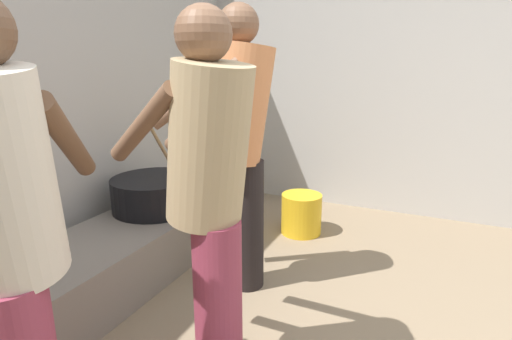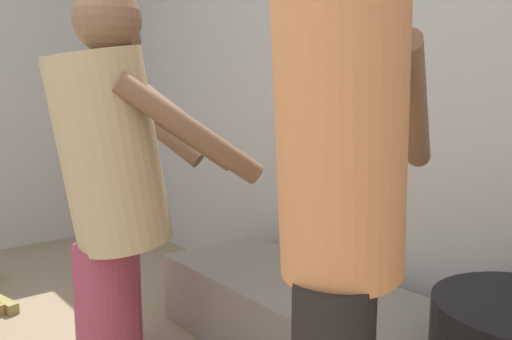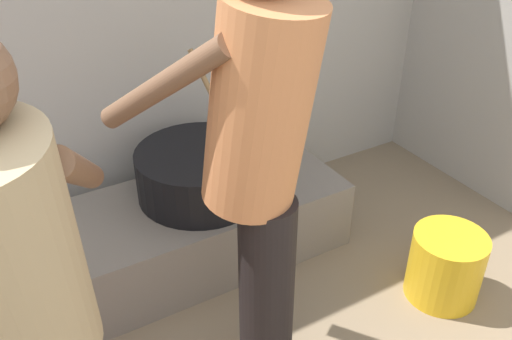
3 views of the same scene
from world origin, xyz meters
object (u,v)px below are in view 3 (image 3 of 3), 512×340
object	(u,v)px
cook_in_orange_shirt	(258,158)
cook_in_tan_shirt	(26,317)
cooking_pot_main	(200,172)
bucket_yellow_plastic	(445,266)

from	to	relation	value
cook_in_orange_shirt	cook_in_tan_shirt	xyz separation A→B (m)	(-0.75, -0.24, -0.07)
cooking_pot_main	cook_in_orange_shirt	bearing A→B (deg)	-99.39
bucket_yellow_plastic	cook_in_tan_shirt	bearing A→B (deg)	-174.52
cooking_pot_main	bucket_yellow_plastic	world-z (taller)	cooking_pot_main
cook_in_tan_shirt	bucket_yellow_plastic	world-z (taller)	cook_in_tan_shirt
bucket_yellow_plastic	cook_in_orange_shirt	bearing A→B (deg)	175.14
cooking_pot_main	cook_in_tan_shirt	world-z (taller)	cook_in_tan_shirt
cook_in_tan_shirt	bucket_yellow_plastic	bearing A→B (deg)	5.48
cook_in_orange_shirt	bucket_yellow_plastic	world-z (taller)	cook_in_orange_shirt
cooking_pot_main	cook_in_orange_shirt	size ratio (longest dim) A/B	0.41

